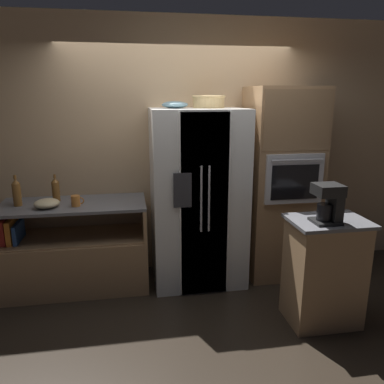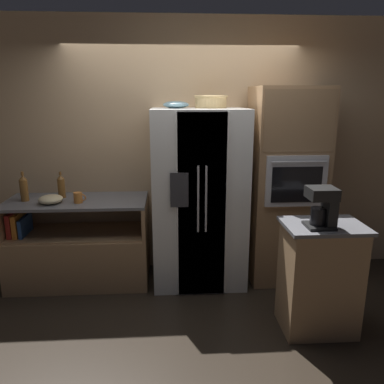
% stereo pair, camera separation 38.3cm
% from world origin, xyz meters
% --- Properties ---
extents(ground_plane, '(20.00, 20.00, 0.00)m').
position_xyz_m(ground_plane, '(0.00, 0.00, 0.00)').
color(ground_plane, black).
extents(wall_back, '(12.00, 0.06, 2.80)m').
position_xyz_m(wall_back, '(0.00, 0.46, 1.40)').
color(wall_back, tan).
rests_on(wall_back, ground_plane).
extents(counter_left, '(1.46, 0.66, 0.92)m').
position_xyz_m(counter_left, '(-1.14, 0.10, 0.33)').
color(counter_left, '#A87F56').
rests_on(counter_left, ground_plane).
extents(refrigerator, '(0.96, 0.76, 1.86)m').
position_xyz_m(refrigerator, '(0.16, 0.06, 0.93)').
color(refrigerator, white).
rests_on(refrigerator, ground_plane).
extents(wall_oven, '(0.74, 0.71, 2.07)m').
position_xyz_m(wall_oven, '(1.09, 0.10, 1.04)').
color(wall_oven, '#A87F56').
rests_on(wall_oven, ground_plane).
extents(island_counter, '(0.65, 0.48, 0.96)m').
position_xyz_m(island_counter, '(1.11, -0.91, 0.48)').
color(island_counter, '#A87F56').
rests_on(island_counter, ground_plane).
extents(wicker_basket, '(0.34, 0.34, 0.13)m').
position_xyz_m(wicker_basket, '(0.28, 0.16, 1.93)').
color(wicker_basket, tan).
rests_on(wicker_basket, refrigerator).
extents(fruit_bowl, '(0.26, 0.26, 0.07)m').
position_xyz_m(fruit_bowl, '(-0.07, 0.10, 1.89)').
color(fruit_bowl, '#668C99').
rests_on(fruit_bowl, refrigerator).
extents(bottle_tall, '(0.08, 0.08, 0.31)m').
position_xyz_m(bottle_tall, '(-1.65, 0.10, 1.06)').
color(bottle_tall, brown).
rests_on(bottle_tall, counter_left).
extents(bottle_short, '(0.08, 0.08, 0.28)m').
position_xyz_m(bottle_short, '(-1.30, 0.21, 1.05)').
color(bottle_short, brown).
rests_on(bottle_short, counter_left).
extents(mug, '(0.12, 0.09, 0.11)m').
position_xyz_m(mug, '(-1.08, -0.01, 0.98)').
color(mug, orange).
rests_on(mug, counter_left).
extents(mixing_bowl, '(0.24, 0.24, 0.09)m').
position_xyz_m(mixing_bowl, '(-1.35, -0.01, 0.97)').
color(mixing_bowl, beige).
rests_on(mixing_bowl, counter_left).
extents(coffee_maker, '(0.22, 0.20, 0.33)m').
position_xyz_m(coffee_maker, '(1.06, -0.98, 1.14)').
color(coffee_maker, black).
rests_on(coffee_maker, island_counter).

